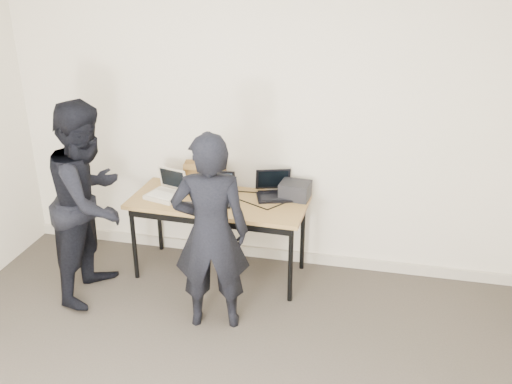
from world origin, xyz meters
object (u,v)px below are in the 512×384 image
(desk, at_px, (218,207))
(equipment_box, at_px, (295,190))
(laptop_right, at_px, (274,190))
(person_typist, at_px, (211,233))
(person_observer, at_px, (90,201))
(leather_satchel, at_px, (205,175))
(laptop_beige, at_px, (166,191))
(laptop_center, at_px, (216,194))

(desk, height_order, equipment_box, equipment_box)
(desk, xyz_separation_m, laptop_right, (0.45, 0.20, 0.11))
(person_typist, relative_size, person_observer, 0.94)
(leather_satchel, relative_size, equipment_box, 1.55)
(laptop_right, relative_size, person_typist, 0.24)
(laptop_beige, distance_m, person_typist, 0.91)
(equipment_box, height_order, person_typist, person_typist)
(laptop_center, height_order, equipment_box, laptop_center)
(desk, height_order, leather_satchel, leather_satchel)
(leather_satchel, bearing_deg, person_typist, -80.14)
(person_typist, distance_m, person_observer, 1.10)
(person_observer, bearing_deg, laptop_beige, -45.49)
(leather_satchel, relative_size, person_typist, 0.25)
(laptop_beige, height_order, leather_satchel, leather_satchel)
(desk, distance_m, laptop_center, 0.12)
(laptop_center, distance_m, leather_satchel, 0.28)
(laptop_right, bearing_deg, person_observer, -172.20)
(laptop_center, distance_m, person_observer, 1.03)
(desk, bearing_deg, person_observer, -151.39)
(laptop_center, xyz_separation_m, leather_satchel, (-0.16, 0.22, 0.07))
(equipment_box, height_order, person_observer, person_observer)
(desk, distance_m, laptop_beige, 0.47)
(laptop_beige, xyz_separation_m, equipment_box, (1.09, 0.20, 0.03))
(equipment_box, bearing_deg, person_typist, -118.75)
(laptop_beige, xyz_separation_m, person_typist, (0.60, -0.68, 0.01))
(laptop_center, bearing_deg, person_typist, -81.34)
(desk, relative_size, equipment_box, 6.16)
(leather_satchel, height_order, equipment_box, leather_satchel)
(laptop_beige, xyz_separation_m, leather_satchel, (0.28, 0.24, 0.08))
(laptop_center, relative_size, equipment_box, 1.34)
(laptop_beige, distance_m, laptop_center, 0.43)
(laptop_beige, xyz_separation_m, person_observer, (-0.48, -0.45, 0.06))
(laptop_beige, xyz_separation_m, laptop_right, (0.90, 0.21, 0.00))
(leather_satchel, distance_m, person_typist, 0.98)
(person_typist, bearing_deg, equipment_box, -131.16)
(laptop_right, bearing_deg, desk, -173.88)
(laptop_center, relative_size, person_typist, 0.21)
(laptop_right, relative_size, equipment_box, 1.51)
(laptop_beige, relative_size, equipment_box, 1.40)
(leather_satchel, relative_size, person_observer, 0.23)
(laptop_center, height_order, person_typist, person_typist)
(leather_satchel, bearing_deg, equipment_box, -12.12)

